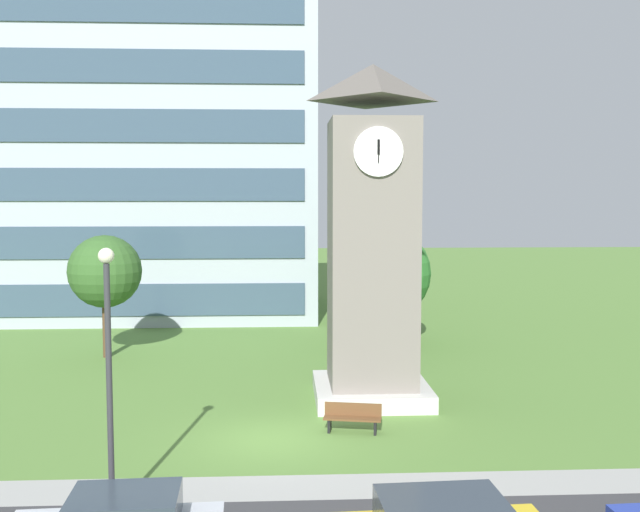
% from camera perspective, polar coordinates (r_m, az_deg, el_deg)
% --- Properties ---
extents(ground_plane, '(160.00, 160.00, 0.00)m').
position_cam_1_polar(ground_plane, '(22.68, -4.04, -14.24)').
color(ground_plane, '#567F38').
extents(kerb_strip, '(120.00, 1.60, 0.01)m').
position_cam_1_polar(kerb_strip, '(19.25, -4.26, -17.79)').
color(kerb_strip, '#9E9E99').
rests_on(kerb_strip, ground).
extents(office_building, '(18.71, 12.16, 19.20)m').
position_cam_1_polar(office_building, '(46.94, -12.09, 7.38)').
color(office_building, '#9EA8B2').
rests_on(office_building, ground).
extents(clock_tower, '(4.08, 4.08, 11.99)m').
position_cam_1_polar(clock_tower, '(25.89, 4.13, 0.40)').
color(clock_tower, slate).
rests_on(clock_tower, ground).
extents(park_bench, '(1.86, 0.82, 0.88)m').
position_cam_1_polar(park_bench, '(23.18, 2.59, -12.61)').
color(park_bench, brown).
rests_on(park_bench, ground).
extents(street_lamp, '(0.36, 0.36, 6.22)m').
position_cam_1_polar(street_lamp, '(17.27, -16.35, -7.31)').
color(street_lamp, '#333338').
rests_on(street_lamp, ground).
extents(tree_near_tower, '(3.31, 3.31, 5.61)m').
position_cam_1_polar(tree_near_tower, '(34.23, -16.61, -1.20)').
color(tree_near_tower, '#513823').
rests_on(tree_near_tower, ground).
extents(tree_by_building, '(4.54, 4.54, 5.88)m').
position_cam_1_polar(tree_by_building, '(35.54, 5.12, -1.35)').
color(tree_by_building, '#513823').
rests_on(tree_by_building, ground).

